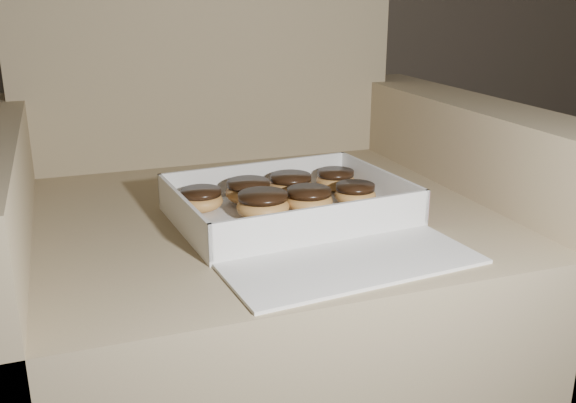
% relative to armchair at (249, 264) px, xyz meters
% --- Properties ---
extents(armchair, '(0.99, 0.84, 1.04)m').
position_rel_armchair_xyz_m(armchair, '(0.00, 0.00, 0.00)').
color(armchair, '#846F54').
rests_on(armchair, floor).
extents(bakery_box, '(0.39, 0.45, 0.06)m').
position_rel_armchair_xyz_m(bakery_box, '(0.03, -0.18, 0.15)').
color(bakery_box, silver).
rests_on(bakery_box, armchair).
extents(donut_a, '(0.08, 0.08, 0.04)m').
position_rel_armchair_xyz_m(donut_a, '(0.06, -0.06, 0.17)').
color(donut_a, '#CB8347').
rests_on(donut_a, bakery_box).
extents(donut_b, '(0.08, 0.08, 0.04)m').
position_rel_armchair_xyz_m(donut_b, '(0.06, -0.15, 0.17)').
color(donut_b, '#CB8347').
rests_on(donut_b, bakery_box).
extents(donut_c, '(0.08, 0.08, 0.04)m').
position_rel_armchair_xyz_m(donut_c, '(-0.02, -0.07, 0.17)').
color(donut_c, '#CB8347').
rests_on(donut_c, bakery_box).
extents(donut_d, '(0.08, 0.08, 0.04)m').
position_rel_armchair_xyz_m(donut_d, '(-0.02, -0.15, 0.17)').
color(donut_d, '#CB8347').
rests_on(donut_d, bakery_box).
extents(donut_e, '(0.07, 0.07, 0.04)m').
position_rel_armchair_xyz_m(donut_e, '(0.15, -0.05, 0.16)').
color(donut_e, '#CB8347').
rests_on(donut_e, bakery_box).
extents(donut_f, '(0.07, 0.07, 0.04)m').
position_rel_armchair_xyz_m(donut_f, '(0.15, -0.14, 0.16)').
color(donut_f, '#CB8347').
rests_on(donut_f, bakery_box).
extents(donut_g, '(0.07, 0.07, 0.04)m').
position_rel_armchair_xyz_m(donut_g, '(-0.10, -0.08, 0.16)').
color(donut_g, '#CB8347').
rests_on(donut_g, bakery_box).
extents(crumb_a, '(0.01, 0.01, 0.00)m').
position_rel_armchair_xyz_m(crumb_a, '(-0.04, -0.16, 0.15)').
color(crumb_a, black).
rests_on(crumb_a, bakery_box).
extents(crumb_b, '(0.01, 0.01, 0.00)m').
position_rel_armchair_xyz_m(crumb_b, '(0.02, -0.22, 0.15)').
color(crumb_b, black).
rests_on(crumb_b, bakery_box).
extents(crumb_c, '(0.01, 0.01, 0.00)m').
position_rel_armchair_xyz_m(crumb_c, '(0.09, -0.20, 0.15)').
color(crumb_c, black).
rests_on(crumb_c, bakery_box).
extents(crumb_d, '(0.01, 0.01, 0.00)m').
position_rel_armchair_xyz_m(crumb_d, '(0.16, -0.17, 0.15)').
color(crumb_d, black).
rests_on(crumb_d, bakery_box).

